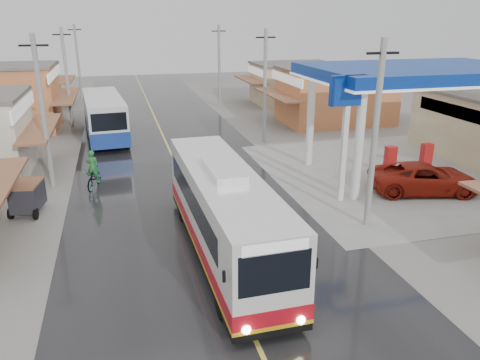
{
  "coord_description": "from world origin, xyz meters",
  "views": [
    {
      "loc": [
        -3.26,
        -16.85,
        8.76
      ],
      "look_at": [
        1.56,
        1.37,
        2.15
      ],
      "focal_mm": 35.0,
      "sensor_mm": 36.0,
      "label": 1
    }
  ],
  "objects": [
    {
      "name": "ground",
      "position": [
        0.0,
        0.0,
        0.0
      ],
      "size": [
        120.0,
        120.0,
        0.0
      ],
      "primitive_type": "plane",
      "color": "slate",
      "rests_on": "ground"
    },
    {
      "name": "road",
      "position": [
        0.0,
        15.0,
        0.01
      ],
      "size": [
        12.0,
        90.0,
        0.02
      ],
      "primitive_type": "cube",
      "color": "black",
      "rests_on": "ground"
    },
    {
      "name": "centre_line",
      "position": [
        0.0,
        15.0,
        0.02
      ],
      "size": [
        0.15,
        90.0,
        0.01
      ],
      "primitive_type": "cube",
      "color": "#D8CC4C",
      "rests_on": "road"
    },
    {
      "name": "shopfronts_right",
      "position": [
        15.0,
        12.0,
        0.0
      ],
      "size": [
        11.0,
        44.0,
        4.8
      ],
      "primitive_type": null,
      "color": "beige",
      "rests_on": "ground"
    },
    {
      "name": "utility_poles_left",
      "position": [
        -7.0,
        16.0,
        0.0
      ],
      "size": [
        1.6,
        50.0,
        8.0
      ],
      "primitive_type": null,
      "color": "gray",
      "rests_on": "ground"
    },
    {
      "name": "utility_poles_right",
      "position": [
        7.0,
        15.0,
        0.0
      ],
      "size": [
        1.6,
        36.0,
        8.0
      ],
      "primitive_type": null,
      "color": "gray",
      "rests_on": "ground"
    },
    {
      "name": "coach_bus",
      "position": [
        0.32,
        -0.89,
        1.72
      ],
      "size": [
        2.76,
        11.49,
        3.57
      ],
      "rotation": [
        0.0,
        0.0,
        0.02
      ],
      "color": "silver",
      "rests_on": "road"
    },
    {
      "name": "second_bus",
      "position": [
        -4.23,
        19.05,
        1.73
      ],
      "size": [
        3.39,
        9.84,
        3.21
      ],
      "rotation": [
        0.0,
        0.0,
        0.08
      ],
      "color": "silver",
      "rests_on": "road"
    },
    {
      "name": "jeepney",
      "position": [
        11.97,
        2.95,
        0.78
      ],
      "size": [
        6.11,
        3.92,
        1.57
      ],
      "primitive_type": "imported",
      "rotation": [
        0.0,
        0.0,
        1.32
      ],
      "color": "#9F1D0F",
      "rests_on": "ground"
    },
    {
      "name": "cyclist",
      "position": [
        -4.77,
        8.05,
        0.71
      ],
      "size": [
        1.24,
        2.11,
        2.15
      ],
      "rotation": [
        0.0,
        0.0,
        -0.29
      ],
      "color": "black",
      "rests_on": "ground"
    },
    {
      "name": "tricycle_near",
      "position": [
        -7.66,
        5.28,
        0.86
      ],
      "size": [
        1.58,
        2.15,
        1.51
      ],
      "rotation": [
        0.0,
        0.0,
        -0.16
      ],
      "color": "#26262D",
      "rests_on": "ground"
    }
  ]
}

